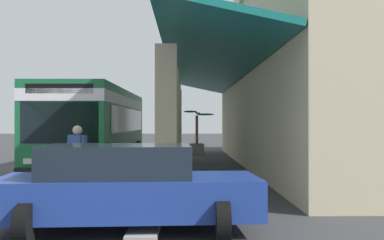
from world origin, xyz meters
TOP-DOWN VIEW (x-y plane):
  - ground at (0.00, 8.00)m, footprint 120.00×120.00m
  - curb_strip at (-0.62, 4.50)m, footprint 27.07×0.50m
  - transit_bus at (0.77, 1.66)m, footprint 11.24×2.92m
  - parked_sedan_blue at (11.93, 4.17)m, footprint 2.59×4.49m
  - pedestrian at (8.09, 2.50)m, footprint 0.57×0.53m
  - potted_palm at (-8.09, 5.87)m, footprint 1.85×1.81m

SIDE VIEW (x-z plane):
  - ground at x=0.00m, z-range 0.00..0.00m
  - curb_strip at x=-0.62m, z-range 0.00..0.12m
  - potted_palm at x=-8.09m, z-range -0.66..1.90m
  - parked_sedan_blue at x=11.93m, z-range 0.02..1.49m
  - pedestrian at x=8.09m, z-range 0.12..1.90m
  - transit_bus at x=0.77m, z-range 0.18..3.52m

